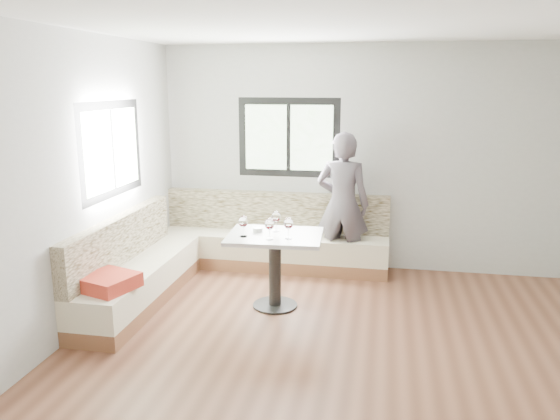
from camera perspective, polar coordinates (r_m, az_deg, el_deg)
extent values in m
cube|color=brown|center=(4.93, 6.31, -15.10)|extent=(5.00, 5.00, 0.01)
cube|color=white|center=(4.37, 7.28, 19.28)|extent=(5.00, 5.00, 0.01)
cube|color=#B7B7B2|center=(6.90, 8.33, 5.29)|extent=(5.00, 0.01, 2.80)
cube|color=#B7B7B2|center=(2.07, 1.44, -13.28)|extent=(5.00, 0.01, 2.80)
cube|color=#B7B7B2|center=(5.24, -21.64, 2.04)|extent=(0.01, 5.00, 2.80)
cube|color=black|center=(6.96, 0.91, 7.56)|extent=(1.30, 0.02, 1.00)
cube|color=black|center=(5.97, -17.16, 6.06)|extent=(0.02, 1.30, 1.00)
cube|color=brown|center=(7.06, -0.71, -5.42)|extent=(2.90, 0.55, 0.16)
cube|color=beige|center=(6.99, -0.72, -3.67)|extent=(2.90, 0.55, 0.29)
cube|color=beige|center=(7.09, -0.40, -0.13)|extent=(2.90, 0.14, 0.50)
cube|color=brown|center=(6.17, -14.30, -8.66)|extent=(0.55, 2.25, 0.16)
cube|color=beige|center=(6.09, -14.42, -6.69)|extent=(0.55, 2.25, 0.29)
cube|color=beige|center=(6.06, -16.39, -2.97)|extent=(0.14, 2.25, 0.50)
cube|color=#AD3620|center=(5.36, -17.47, -7.19)|extent=(0.57, 0.57, 0.14)
cylinder|color=black|center=(5.91, -0.52, -9.90)|extent=(0.47, 0.47, 0.02)
cylinder|color=black|center=(5.78, -0.53, -6.57)|extent=(0.13, 0.13, 0.75)
cube|color=silver|center=(5.66, -0.54, -2.78)|extent=(1.01, 0.81, 0.04)
imported|color=#50484F|center=(6.69, 6.57, 0.60)|extent=(0.69, 0.49, 1.77)
cylinder|color=white|center=(5.77, -2.35, -2.05)|extent=(0.10, 0.10, 0.04)
sphere|color=black|center=(5.77, -2.17, -1.92)|extent=(0.02, 0.02, 0.02)
sphere|color=black|center=(5.77, -2.45, -1.91)|extent=(0.02, 0.02, 0.02)
sphere|color=black|center=(5.75, -2.36, -1.98)|extent=(0.02, 0.02, 0.02)
cylinder|color=white|center=(5.59, -3.84, -2.76)|extent=(0.07, 0.07, 0.01)
cylinder|color=white|center=(5.57, -3.84, -2.26)|extent=(0.01, 0.01, 0.09)
ellipsoid|color=white|center=(5.54, -3.86, -1.21)|extent=(0.10, 0.10, 0.12)
cylinder|color=#3E0509|center=(5.55, -3.86, -1.49)|extent=(0.07, 0.07, 0.02)
cylinder|color=white|center=(5.48, -1.09, -3.04)|extent=(0.07, 0.07, 0.01)
cylinder|color=white|center=(5.47, -1.09, -2.54)|extent=(0.01, 0.01, 0.09)
ellipsoid|color=white|center=(5.44, -1.10, -1.47)|extent=(0.10, 0.10, 0.12)
cylinder|color=#3E0509|center=(5.45, -1.10, -1.76)|extent=(0.07, 0.07, 0.02)
cylinder|color=white|center=(5.51, 0.89, -2.96)|extent=(0.07, 0.07, 0.01)
cylinder|color=white|center=(5.49, 0.89, -2.45)|extent=(0.01, 0.01, 0.09)
ellipsoid|color=white|center=(5.47, 0.89, -1.39)|extent=(0.10, 0.10, 0.12)
cylinder|color=#3E0509|center=(5.47, 0.89, -1.68)|extent=(0.07, 0.07, 0.02)
cylinder|color=white|center=(5.77, -0.41, -2.20)|extent=(0.07, 0.07, 0.01)
cylinder|color=white|center=(5.76, -0.41, -1.72)|extent=(0.01, 0.01, 0.09)
ellipsoid|color=white|center=(5.73, -0.41, -0.70)|extent=(0.10, 0.10, 0.12)
cylinder|color=#3E0509|center=(5.74, -0.41, -0.97)|extent=(0.07, 0.07, 0.02)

